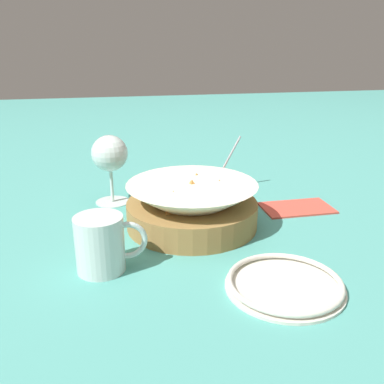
{
  "coord_description": "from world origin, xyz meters",
  "views": [
    {
      "loc": [
        -0.19,
        -0.76,
        0.34
      ],
      "look_at": [
        -0.03,
        -0.01,
        0.07
      ],
      "focal_mm": 40.0,
      "sensor_mm": 36.0,
      "label": 1
    }
  ],
  "objects_px": {
    "food_basket": "(192,207)",
    "wine_glass": "(110,156)",
    "side_plate": "(285,284)",
    "beer_mug": "(101,246)",
    "sauce_cup": "(222,180)"
  },
  "relations": [
    {
      "from": "food_basket",
      "to": "beer_mug",
      "type": "distance_m",
      "value": 0.22
    },
    {
      "from": "side_plate",
      "to": "beer_mug",
      "type": "bearing_deg",
      "value": 157.01
    },
    {
      "from": "food_basket",
      "to": "beer_mug",
      "type": "xyz_separation_m",
      "value": [
        -0.17,
        -0.14,
        0.0
      ]
    },
    {
      "from": "food_basket",
      "to": "wine_glass",
      "type": "height_order",
      "value": "wine_glass"
    },
    {
      "from": "food_basket",
      "to": "side_plate",
      "type": "xyz_separation_m",
      "value": [
        0.09,
        -0.25,
        -0.03
      ]
    },
    {
      "from": "wine_glass",
      "to": "side_plate",
      "type": "relative_size",
      "value": 0.87
    },
    {
      "from": "beer_mug",
      "to": "side_plate",
      "type": "xyz_separation_m",
      "value": [
        0.26,
        -0.11,
        -0.03
      ]
    },
    {
      "from": "beer_mug",
      "to": "food_basket",
      "type": "bearing_deg",
      "value": 38.69
    },
    {
      "from": "sauce_cup",
      "to": "side_plate",
      "type": "relative_size",
      "value": 0.74
    },
    {
      "from": "food_basket",
      "to": "wine_glass",
      "type": "relative_size",
      "value": 1.66
    },
    {
      "from": "food_basket",
      "to": "wine_glass",
      "type": "xyz_separation_m",
      "value": [
        -0.15,
        0.16,
        0.07
      ]
    },
    {
      "from": "food_basket",
      "to": "side_plate",
      "type": "distance_m",
      "value": 0.26
    },
    {
      "from": "wine_glass",
      "to": "beer_mug",
      "type": "bearing_deg",
      "value": -94.79
    },
    {
      "from": "beer_mug",
      "to": "side_plate",
      "type": "bearing_deg",
      "value": -22.99
    },
    {
      "from": "wine_glass",
      "to": "side_plate",
      "type": "distance_m",
      "value": 0.48
    }
  ]
}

